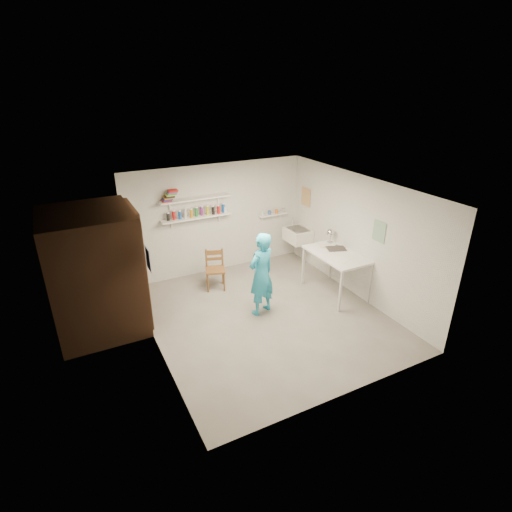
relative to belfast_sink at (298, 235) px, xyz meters
name	(u,v)px	position (x,y,z in m)	size (l,w,h in m)	color
floor	(266,316)	(-1.75, -1.70, -0.71)	(4.00, 4.50, 0.02)	slate
ceiling	(267,188)	(-1.75, -1.70, 1.71)	(4.00, 4.50, 0.02)	silver
wall_back	(217,219)	(-1.75, 0.56, 0.50)	(4.00, 0.02, 2.40)	silver
wall_front	(352,322)	(-1.75, -3.96, 0.50)	(4.00, 0.02, 2.40)	silver
wall_left	(150,281)	(-3.76, -1.70, 0.50)	(0.02, 4.50, 2.40)	silver
wall_right	(358,237)	(0.26, -1.70, 0.50)	(0.02, 4.50, 2.40)	silver
doorway_recess	(138,266)	(-3.74, -0.65, 0.30)	(0.02, 0.90, 2.00)	black
corridor_box	(94,272)	(-4.45, -0.65, 0.35)	(1.40, 1.50, 2.10)	brown
door_lintel	(131,209)	(-3.72, -0.65, 1.35)	(0.06, 1.05, 0.10)	brown
door_jamb_near	(146,278)	(-3.72, -1.15, 0.30)	(0.06, 0.10, 2.00)	brown
door_jamb_far	(133,256)	(-3.72, -0.15, 0.30)	(0.06, 0.10, 2.00)	brown
shelf_lower	(197,217)	(-2.25, 0.43, 0.65)	(1.50, 0.22, 0.03)	white
shelf_upper	(196,199)	(-2.25, 0.43, 1.05)	(1.50, 0.22, 0.03)	white
ledge_shelf	(273,214)	(-0.40, 0.47, 0.42)	(0.70, 0.14, 0.03)	white
poster_left	(148,259)	(-3.74, -1.65, 0.85)	(0.01, 0.28, 0.36)	#334C7F
poster_right_a	(306,197)	(0.24, 0.10, 0.85)	(0.01, 0.34, 0.42)	#995933
poster_right_b	(379,232)	(0.24, -2.25, 0.80)	(0.01, 0.30, 0.38)	#3F724C
belfast_sink	(298,235)	(0.00, 0.00, 0.00)	(0.48, 0.60, 0.30)	white
man	(261,274)	(-1.76, -1.53, 0.09)	(0.58, 0.38, 1.58)	#28A4CA
wall_clock	(259,256)	(-1.70, -1.33, 0.35)	(0.28, 0.28, 0.04)	beige
wooden_chair	(215,270)	(-2.17, -0.29, -0.28)	(0.39, 0.37, 0.84)	brown
work_table	(335,274)	(-0.11, -1.58, -0.26)	(0.79, 1.32, 0.88)	silver
desk_lamp	(331,233)	(0.11, -1.05, 0.40)	(0.16, 0.16, 0.16)	silver
spray_cans	(197,213)	(-2.25, 0.43, 0.75)	(1.34, 0.06, 0.17)	black
book_stack	(170,196)	(-2.78, 0.43, 1.18)	(0.32, 0.14, 0.22)	red
ledge_pots	(273,212)	(-0.40, 0.47, 0.48)	(0.48, 0.07, 0.09)	silver
papers	(337,253)	(-0.11, -1.58, 0.19)	(0.30, 0.22, 0.02)	silver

